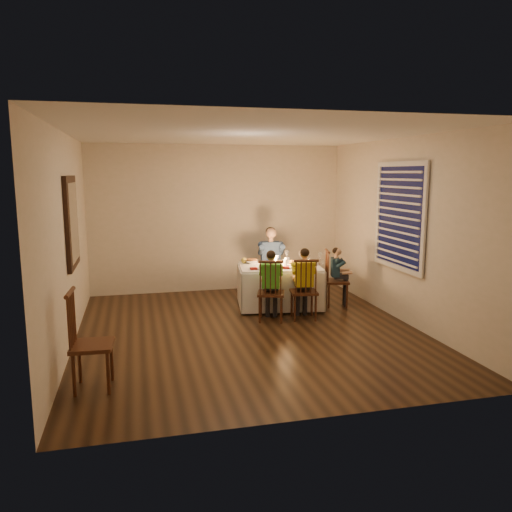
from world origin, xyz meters
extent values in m
plane|color=black|center=(0.00, 0.00, 0.00)|extent=(5.00, 5.00, 0.00)
cube|color=silver|center=(-2.25, 0.00, 1.30)|extent=(0.02, 5.00, 2.60)
cube|color=silver|center=(2.25, 0.00, 1.30)|extent=(0.02, 5.00, 2.60)
cube|color=silver|center=(0.00, 2.50, 1.30)|extent=(4.50, 0.02, 2.60)
plane|color=white|center=(0.00, 0.00, 2.60)|extent=(5.00, 5.00, 0.00)
cube|color=white|center=(0.74, 1.09, 0.65)|extent=(1.36, 1.06, 0.04)
cube|color=white|center=(0.81, 1.55, 0.33)|extent=(1.28, 0.20, 0.61)
cube|color=white|center=(0.68, 0.64, 0.33)|extent=(1.28, 0.20, 0.61)
cube|color=white|center=(1.37, 1.01, 0.33)|extent=(0.15, 0.92, 0.61)
cube|color=white|center=(0.11, 1.18, 0.33)|extent=(0.15, 0.92, 0.61)
cylinder|color=white|center=(0.76, 1.34, 0.68)|extent=(0.29, 0.29, 0.02)
cylinder|color=white|center=(0.45, 0.86, 0.68)|extent=(0.29, 0.29, 0.02)
cylinder|color=white|center=(0.94, 0.82, 0.68)|extent=(0.29, 0.29, 0.02)
cylinder|color=white|center=(1.23, 1.05, 0.68)|extent=(0.29, 0.29, 0.02)
cylinder|color=white|center=(0.67, 1.10, 0.72)|extent=(0.06, 0.06, 0.10)
cylinder|color=white|center=(0.83, 1.08, 0.72)|extent=(0.06, 0.06, 0.10)
sphere|color=yellow|center=(0.24, 1.44, 0.71)|extent=(0.09, 0.09, 0.09)
sphere|color=orange|center=(0.94, 1.11, 0.71)|extent=(0.08, 0.08, 0.08)
imported|color=white|center=(0.36, 1.40, 0.69)|extent=(0.26, 0.26, 0.05)
cube|color=black|center=(-2.22, 0.30, 1.50)|extent=(0.05, 0.95, 1.15)
cube|color=white|center=(-2.19, 0.30, 1.50)|extent=(0.01, 0.78, 0.98)
cube|color=black|center=(2.23, 0.10, 1.50)|extent=(0.01, 1.20, 1.40)
cube|color=white|center=(2.21, 0.10, 1.50)|extent=(0.03, 1.34, 1.54)
camera|label=1|loc=(-1.44, -6.30, 2.11)|focal=35.00mm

